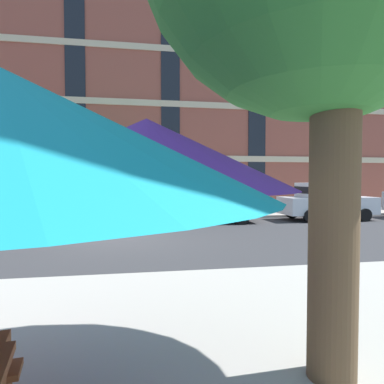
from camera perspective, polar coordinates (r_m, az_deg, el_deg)
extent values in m
plane|color=#38383A|center=(11.38, -12.15, -7.78)|extent=(120.00, 120.00, 0.00)
cube|color=#B2ADA3|center=(18.10, -11.31, -3.87)|extent=(56.00, 3.60, 0.12)
cube|color=#934C3D|center=(26.57, -10.98, 11.77)|extent=(42.94, 12.00, 12.80)
cube|color=beige|center=(20.20, -11.23, 5.67)|extent=(42.08, 0.08, 0.36)
cube|color=beige|center=(20.64, -11.30, 14.57)|extent=(42.08, 0.08, 0.36)
cube|color=beige|center=(21.56, -11.36, 22.91)|extent=(42.08, 0.08, 0.36)
cube|color=black|center=(20.98, -18.93, 15.42)|extent=(1.10, 0.06, 11.60)
cube|color=black|center=(20.86, -3.63, 15.61)|extent=(1.10, 0.06, 11.60)
cube|color=black|center=(22.09, 10.84, 14.81)|extent=(1.10, 0.06, 11.60)
cube|color=black|center=(24.46, 23.02, 13.43)|extent=(1.10, 0.06, 11.60)
cube|color=#B21E19|center=(15.32, -22.55, -2.69)|extent=(4.40, 1.76, 0.80)
cube|color=#B21E19|center=(15.31, -23.14, 0.07)|extent=(2.30, 1.55, 0.68)
cube|color=black|center=(15.31, -23.14, 0.07)|extent=(2.32, 1.57, 0.32)
cylinder|color=black|center=(15.99, -17.05, -3.86)|extent=(0.60, 0.22, 0.60)
cylinder|color=black|center=(14.25, -17.93, -4.60)|extent=(0.60, 0.22, 0.60)
cylinder|color=black|center=(16.55, -26.48, -3.79)|extent=(0.60, 0.22, 0.60)
cylinder|color=black|center=(14.88, -28.42, -4.47)|extent=(0.60, 0.22, 0.60)
cube|color=slate|center=(15.24, 1.52, -2.10)|extent=(5.10, 1.90, 0.96)
cube|color=slate|center=(15.02, -2.60, 1.39)|extent=(1.90, 1.75, 0.90)
cube|color=slate|center=(15.88, 10.29, 0.43)|extent=(0.16, 1.75, 0.36)
cylinder|color=black|center=(16.58, 6.23, -3.43)|extent=(0.68, 0.22, 0.68)
cylinder|color=black|center=(14.77, 8.29, -4.12)|extent=(0.68, 0.22, 0.68)
cylinder|color=black|center=(15.99, -4.74, -3.63)|extent=(0.68, 0.22, 0.68)
cylinder|color=black|center=(14.11, -4.04, -4.40)|extent=(0.68, 0.22, 0.68)
cube|color=silver|center=(17.54, 21.66, -2.08)|extent=(4.40, 1.76, 0.80)
cube|color=silver|center=(17.42, 21.27, 0.33)|extent=(2.30, 1.55, 0.68)
cube|color=black|center=(17.42, 21.27, 0.33)|extent=(2.32, 1.57, 0.32)
cylinder|color=black|center=(19.04, 23.76, -2.99)|extent=(0.60, 0.22, 0.60)
cylinder|color=black|center=(17.61, 26.94, -3.45)|extent=(0.60, 0.22, 0.60)
cylinder|color=black|center=(17.68, 16.37, -3.28)|extent=(0.60, 0.22, 0.60)
cylinder|color=black|center=(16.13, 19.14, -3.83)|extent=(0.60, 0.22, 0.60)
cylinder|color=brown|center=(17.94, -16.04, 0.47)|extent=(0.26, 0.26, 2.90)
sphere|color=#2D702D|center=(17.67, -15.21, 8.77)|extent=(1.78, 1.78, 1.78)
sphere|color=#2D702D|center=(18.39, -16.61, 8.50)|extent=(1.94, 1.94, 1.94)
sphere|color=#2D702D|center=(17.92, -16.94, 9.36)|extent=(1.84, 1.84, 1.84)
cone|color=#662D9E|center=(2.20, -7.59, 6.24)|extent=(1.90, 1.90, 0.46)
cone|color=blue|center=(3.17, -18.16, 4.91)|extent=(1.90, 1.90, 0.46)
cylinder|color=brown|center=(3.38, 22.60, -4.79)|extent=(0.44, 0.44, 3.12)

